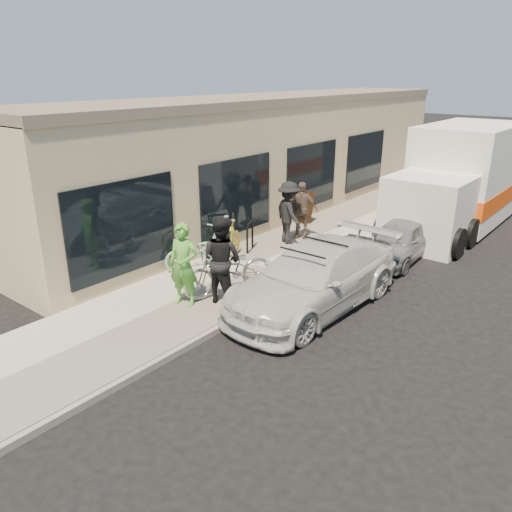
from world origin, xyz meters
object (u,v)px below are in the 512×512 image
Objects in this scene: sandwich_board at (301,207)px; woman_rider at (184,265)px; cruiser_bike_c at (229,242)px; bike_rack at (250,233)px; sedan_silver at (399,240)px; sedan_white at (315,278)px; bystander_b at (301,210)px; man_standing at (222,260)px; moving_truck at (459,183)px; bystander_a at (289,213)px; cruiser_bike_a at (222,238)px; cruiser_bike_b at (197,252)px; tandem_bike at (229,270)px.

sandwich_board is 0.56× the size of woman_rider.
bike_rack is at bearing 73.94° from cruiser_bike_c.
bike_rack is 3.81m from woman_rider.
sedan_silver is (3.89, -0.91, -0.12)m from sandwich_board.
bystander_b reaches higher than sedan_white.
sandwich_board is 6.21m from sedan_white.
man_standing is 1.09× the size of cruiser_bike_c.
sandwich_board is 1.63m from bystander_b.
moving_truck reaches higher than cruiser_bike_c.
bike_rack is 3.68m from sedan_white.
cruiser_bike_c is 1.04× the size of bystander_b.
bystander_a is (-0.66, 4.88, 0.01)m from woman_rider.
cruiser_bike_a is at bearing -50.35° from man_standing.
sandwich_board is 0.56× the size of bystander_a.
sedan_white reaches higher than sedan_silver.
cruiser_bike_b is (-3.65, -4.31, 0.05)m from sedan_silver.
tandem_bike reaches higher than cruiser_bike_a.
cruiser_bike_c is at bearing -39.52° from cruiser_bike_a.
bystander_a reaches higher than cruiser_bike_c.
cruiser_bike_a is at bearing -141.83° from sedan_silver.
sandwich_board is 2.24m from bystander_a.
sedan_silver is 5.35m from tandem_bike.
bystander_b reaches higher than tandem_bike.
man_standing is 1.13× the size of bystander_b.
man_standing is at bearing -138.19° from sedan_white.
cruiser_bike_c reaches higher than cruiser_bike_b.
sedan_silver is at bearing -91.82° from moving_truck.
cruiser_bike_b is (-3.81, -8.65, -0.88)m from moving_truck.
sedan_silver is 4.77m from cruiser_bike_c.
woman_rider is at bearing -29.15° from cruiser_bike_b.
sandwich_board is 0.21× the size of sedan_white.
woman_rider is 5.60m from bystander_b.
tandem_bike is at bearing 49.63° from woman_rider.
cruiser_bike_c is (-1.41, 1.59, -0.04)m from tandem_bike.
man_standing reaches higher than cruiser_bike_b.
tandem_bike is 2.12m from cruiser_bike_c.
moving_truck reaches higher than cruiser_bike_b.
moving_truck reaches higher than bystander_b.
sedan_white is 4.11m from bystander_a.
tandem_bike reaches higher than cruiser_bike_b.
cruiser_bike_c is 2.35m from bystander_a.
cruiser_bike_a reaches higher than cruiser_bike_c.
cruiser_bike_b is at bearing -173.08° from sedan_white.
cruiser_bike_b is 3.30m from bystander_a.
moving_truck reaches higher than sedan_silver.
woman_rider is at bearing -89.51° from tandem_bike.
bystander_a is (0.72, 2.15, 0.38)m from cruiser_bike_a.
bystander_b is at bearing -174.98° from sedan_silver.
man_standing is at bearing -46.36° from tandem_bike.
woman_rider is (-2.49, -10.34, -0.42)m from moving_truck.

